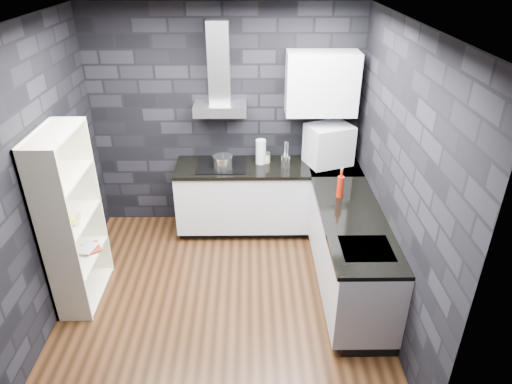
{
  "coord_description": "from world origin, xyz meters",
  "views": [
    {
      "loc": [
        0.3,
        -3.63,
        3.22
      ],
      "look_at": [
        0.35,
        0.45,
        1.0
      ],
      "focal_mm": 32.0,
      "sensor_mm": 36.0,
      "label": 1
    }
  ],
  "objects_px": {
    "pot": "(223,162)",
    "bookshelf": "(71,221)",
    "glass_vase": "(261,152)",
    "fruit_bowl": "(69,221)",
    "appliance_garage": "(329,146)",
    "utensil_crock": "(286,161)",
    "storage_jar": "(266,158)",
    "red_bottle": "(340,187)"
  },
  "relations": [
    {
      "from": "utensil_crock",
      "to": "fruit_bowl",
      "type": "bearing_deg",
      "value": -149.77
    },
    {
      "from": "appliance_garage",
      "to": "fruit_bowl",
      "type": "height_order",
      "value": "appliance_garage"
    },
    {
      "from": "appliance_garage",
      "to": "storage_jar",
      "type": "bearing_deg",
      "value": 157.6
    },
    {
      "from": "storage_jar",
      "to": "utensil_crock",
      "type": "height_order",
      "value": "utensil_crock"
    },
    {
      "from": "utensil_crock",
      "to": "appliance_garage",
      "type": "relative_size",
      "value": 0.27
    },
    {
      "from": "appliance_garage",
      "to": "fruit_bowl",
      "type": "distance_m",
      "value": 2.97
    },
    {
      "from": "glass_vase",
      "to": "appliance_garage",
      "type": "relative_size",
      "value": 0.59
    },
    {
      "from": "pot",
      "to": "fruit_bowl",
      "type": "height_order",
      "value": "pot"
    },
    {
      "from": "appliance_garage",
      "to": "red_bottle",
      "type": "bearing_deg",
      "value": -110.17
    },
    {
      "from": "glass_vase",
      "to": "fruit_bowl",
      "type": "xyz_separation_m",
      "value": [
        -1.84,
        -1.34,
        -0.11
      ]
    },
    {
      "from": "glass_vase",
      "to": "storage_jar",
      "type": "bearing_deg",
      "value": 17.52
    },
    {
      "from": "pot",
      "to": "utensil_crock",
      "type": "height_order",
      "value": "pot"
    },
    {
      "from": "fruit_bowl",
      "to": "appliance_garage",
      "type": "bearing_deg",
      "value": 26.83
    },
    {
      "from": "storage_jar",
      "to": "glass_vase",
      "type": "bearing_deg",
      "value": -162.48
    },
    {
      "from": "red_bottle",
      "to": "fruit_bowl",
      "type": "xyz_separation_m",
      "value": [
        -2.64,
        -0.49,
        -0.08
      ]
    },
    {
      "from": "pot",
      "to": "storage_jar",
      "type": "relative_size",
      "value": 2.06
    },
    {
      "from": "storage_jar",
      "to": "red_bottle",
      "type": "distance_m",
      "value": 1.14
    },
    {
      "from": "utensil_crock",
      "to": "red_bottle",
      "type": "relative_size",
      "value": 0.58
    },
    {
      "from": "appliance_garage",
      "to": "fruit_bowl",
      "type": "relative_size",
      "value": 2.09
    },
    {
      "from": "appliance_garage",
      "to": "bookshelf",
      "type": "relative_size",
      "value": 0.28
    },
    {
      "from": "utensil_crock",
      "to": "glass_vase",
      "type": "bearing_deg",
      "value": 160.62
    },
    {
      "from": "pot",
      "to": "fruit_bowl",
      "type": "bearing_deg",
      "value": -139.25
    },
    {
      "from": "utensil_crock",
      "to": "appliance_garage",
      "type": "xyz_separation_m",
      "value": [
        0.51,
        0.1,
        0.16
      ]
    },
    {
      "from": "bookshelf",
      "to": "fruit_bowl",
      "type": "xyz_separation_m",
      "value": [
        0.0,
        -0.06,
        0.04
      ]
    },
    {
      "from": "storage_jar",
      "to": "utensil_crock",
      "type": "relative_size",
      "value": 0.79
    },
    {
      "from": "storage_jar",
      "to": "utensil_crock",
      "type": "distance_m",
      "value": 0.25
    },
    {
      "from": "bookshelf",
      "to": "utensil_crock",
      "type": "bearing_deg",
      "value": 23.71
    },
    {
      "from": "glass_vase",
      "to": "red_bottle",
      "type": "bearing_deg",
      "value": -46.59
    },
    {
      "from": "storage_jar",
      "to": "fruit_bowl",
      "type": "relative_size",
      "value": 0.45
    },
    {
      "from": "appliance_garage",
      "to": "fruit_bowl",
      "type": "xyz_separation_m",
      "value": [
        -2.64,
        -1.34,
        -0.19
      ]
    },
    {
      "from": "pot",
      "to": "bookshelf",
      "type": "height_order",
      "value": "bookshelf"
    },
    {
      "from": "storage_jar",
      "to": "appliance_garage",
      "type": "height_order",
      "value": "appliance_garage"
    },
    {
      "from": "pot",
      "to": "bookshelf",
      "type": "distance_m",
      "value": 1.8
    },
    {
      "from": "pot",
      "to": "red_bottle",
      "type": "relative_size",
      "value": 0.95
    },
    {
      "from": "glass_vase",
      "to": "red_bottle",
      "type": "xyz_separation_m",
      "value": [
        0.8,
        -0.85,
        -0.03
      ]
    },
    {
      "from": "red_bottle",
      "to": "storage_jar",
      "type": "bearing_deg",
      "value": 130.19
    },
    {
      "from": "storage_jar",
      "to": "bookshelf",
      "type": "distance_m",
      "value": 2.31
    },
    {
      "from": "bookshelf",
      "to": "appliance_garage",
      "type": "bearing_deg",
      "value": 20.49
    },
    {
      "from": "red_bottle",
      "to": "bookshelf",
      "type": "distance_m",
      "value": 2.68
    },
    {
      "from": "utensil_crock",
      "to": "appliance_garage",
      "type": "bearing_deg",
      "value": 10.56
    },
    {
      "from": "pot",
      "to": "storage_jar",
      "type": "height_order",
      "value": "pot"
    },
    {
      "from": "glass_vase",
      "to": "appliance_garage",
      "type": "bearing_deg",
      "value": -0.47
    }
  ]
}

